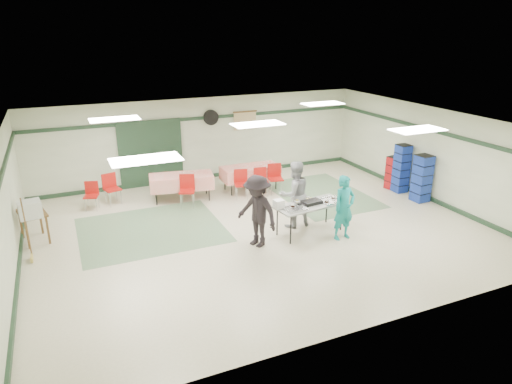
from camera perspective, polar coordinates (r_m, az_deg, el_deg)
name	(u,v)px	position (r m, az deg, el deg)	size (l,w,h in m)	color
floor	(258,228)	(11.65, 0.20, -4.54)	(11.00, 11.00, 0.00)	beige
ceiling	(258,123)	(10.82, 0.22, 8.59)	(11.00, 11.00, 0.00)	silver
wall_back	(202,139)	(15.23, -6.72, 6.60)	(11.00, 11.00, 0.00)	beige
wall_front	(372,258)	(7.59, 14.26, -8.01)	(11.00, 11.00, 0.00)	beige
wall_left	(6,212)	(10.37, -28.82, -2.25)	(9.00, 9.00, 0.00)	beige
wall_right	(431,154)	(14.22, 20.98, 4.44)	(9.00, 9.00, 0.00)	beige
trim_back	(202,118)	(15.06, -6.79, 9.17)	(11.00, 0.06, 0.10)	#1E3723
baseboard_back	(204,176)	(15.55, -6.49, 1.95)	(11.00, 0.06, 0.12)	#1E3723
trim_left	(1,179)	(10.15, -29.31, 1.44)	(9.00, 0.06, 0.10)	#1E3723
baseboard_left	(19,269)	(10.87, -27.54, -8.56)	(9.00, 0.06, 0.12)	#1E3723
trim_right	(433,130)	(14.04, 21.24, 7.18)	(9.00, 0.06, 0.10)	#1E3723
baseboard_right	(424,196)	(14.57, 20.28, -0.46)	(9.00, 0.06, 0.12)	#1E3723
green_patch_a	(151,230)	(11.87, -12.95, -4.59)	(3.50, 3.00, 0.01)	gray
green_patch_b	(321,194)	(14.11, 8.15, -0.27)	(2.50, 3.50, 0.01)	gray
double_door_left	(136,155)	(14.78, -14.78, 4.46)	(0.90, 0.06, 2.10)	gray
double_door_right	(166,152)	(14.94, -11.19, 4.91)	(0.90, 0.06, 2.10)	gray
door_frame	(151,154)	(14.84, -12.98, 4.67)	(2.00, 0.03, 2.15)	#1E3723
wall_fan	(211,117)	(15.12, -5.66, 9.25)	(0.50, 0.50, 0.10)	black
scroll_banner	(245,121)	(15.57, -1.39, 8.90)	(0.80, 0.02, 0.60)	tan
serving_table	(310,206)	(11.22, 6.79, -1.72)	(1.85, 0.93, 0.76)	#9D9D99
sheet_tray_right	(331,201)	(11.46, 9.42, -1.08)	(0.59, 0.45, 0.02)	silver
sheet_tray_mid	(305,202)	(11.28, 6.15, -1.25)	(0.56, 0.42, 0.02)	silver
sheet_tray_left	(295,209)	(10.84, 4.90, -2.12)	(0.53, 0.40, 0.02)	silver
baking_pan	(312,202)	(11.23, 6.98, -1.24)	(0.48, 0.30, 0.08)	black
foam_box_stack	(279,204)	(10.86, 2.86, -1.51)	(0.22, 0.20, 0.20)	white
volunteer_teal	(344,208)	(11.02, 10.94, -1.94)	(0.58, 0.38, 1.58)	#138383
volunteer_grey	(294,194)	(11.52, 4.81, -0.29)	(0.84, 0.65, 1.72)	gray
volunteer_dark	(257,211)	(10.44, 0.14, -2.42)	(1.11, 0.64, 1.71)	black
dining_table_a	(250,172)	(14.22, -0.71, 2.51)	(1.80, 0.81, 0.77)	red
dining_table_b	(182,181)	(13.56, -9.30, 1.36)	(1.93, 1.11, 0.77)	red
chair_a	(261,179)	(13.78, 0.61, 1.70)	(0.45, 0.45, 0.84)	#AE1D0D
chair_b	(241,181)	(13.54, -1.88, 1.40)	(0.49, 0.49, 0.86)	#AE1D0D
chair_c	(275,175)	(13.97, 2.38, 2.11)	(0.50, 0.50, 0.91)	#AE1D0D
chair_d	(187,187)	(13.04, -8.61, 0.61)	(0.55, 0.55, 0.92)	#AE1D0D
chair_loose_a	(111,186)	(13.71, -17.69, 0.77)	(0.51, 0.51, 0.89)	#AE1D0D
chair_loose_b	(91,193)	(13.50, -19.88, -0.08)	(0.46, 0.46, 0.79)	#AE1D0D
crate_stack_blue_a	(422,178)	(14.06, 20.03, 1.61)	(0.43, 0.43, 1.39)	#1A3A9D
crate_stack_red	(394,173)	(14.94, 16.88, 2.31)	(0.40, 0.40, 1.05)	#A31012
crate_stack_blue_b	(401,169)	(14.66, 17.73, 2.81)	(0.38, 0.38, 1.50)	#1A3A9D
printer_table	(32,216)	(11.96, -26.17, -2.74)	(0.73, 0.96, 0.74)	brown
office_printer	(30,209)	(11.54, -26.42, -1.96)	(0.48, 0.42, 0.38)	silver
broom	(26,228)	(10.99, -26.77, -4.06)	(0.03, 0.03, 1.47)	brown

